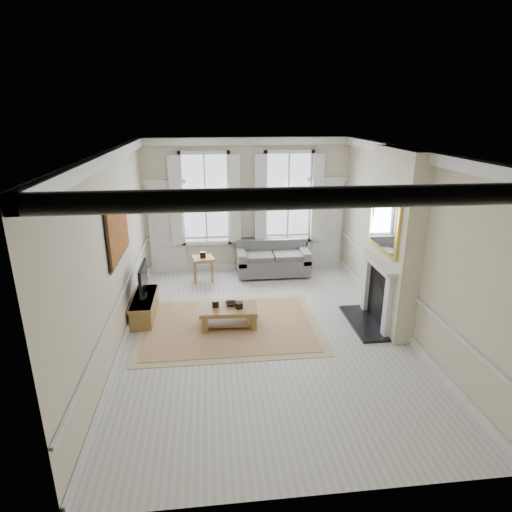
{
  "coord_description": "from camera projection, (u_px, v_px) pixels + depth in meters",
  "views": [
    {
      "loc": [
        -0.97,
        -7.1,
        4.02
      ],
      "look_at": [
        -0.07,
        0.93,
        1.25
      ],
      "focal_mm": 30.0,
      "sensor_mm": 36.0,
      "label": 1
    }
  ],
  "objects": [
    {
      "name": "floor",
      "position": [
        265.0,
        334.0,
        8.08
      ],
      "size": [
        7.2,
        7.2,
        0.0
      ],
      "primitive_type": "plane",
      "color": "#B7B5AD",
      "rests_on": "ground"
    },
    {
      "name": "ceiling",
      "position": [
        267.0,
        150.0,
        6.97
      ],
      "size": [
        7.2,
        7.2,
        0.0
      ],
      "primitive_type": "plane",
      "rotation": [
        3.14,
        0.0,
        0.0
      ],
      "color": "white",
      "rests_on": "back_wall"
    },
    {
      "name": "back_wall",
      "position": [
        247.0,
        206.0,
        10.91
      ],
      "size": [
        5.2,
        0.0,
        5.2
      ],
      "primitive_type": "plane",
      "rotation": [
        1.57,
        0.0,
        0.0
      ],
      "color": "beige",
      "rests_on": "floor"
    },
    {
      "name": "left_wall",
      "position": [
        114.0,
        254.0,
        7.25
      ],
      "size": [
        0.0,
        7.2,
        7.2
      ],
      "primitive_type": "plane",
      "rotation": [
        1.57,
        0.0,
        1.57
      ],
      "color": "beige",
      "rests_on": "floor"
    },
    {
      "name": "right_wall",
      "position": [
        407.0,
        244.0,
        7.8
      ],
      "size": [
        0.0,
        7.2,
        7.2
      ],
      "primitive_type": "plane",
      "rotation": [
        1.57,
        0.0,
        -1.57
      ],
      "color": "beige",
      "rests_on": "floor"
    },
    {
      "name": "window_left",
      "position": [
        205.0,
        199.0,
        10.69
      ],
      "size": [
        1.26,
        0.2,
        2.2
      ],
      "primitive_type": null,
      "color": "#B2BCC6",
      "rests_on": "back_wall"
    },
    {
      "name": "window_right",
      "position": [
        288.0,
        197.0,
        10.91
      ],
      "size": [
        1.26,
        0.2,
        2.2
      ],
      "primitive_type": null,
      "color": "#B2BCC6",
      "rests_on": "back_wall"
    },
    {
      "name": "door_left",
      "position": [
        167.0,
        229.0,
        10.83
      ],
      "size": [
        0.9,
        0.08,
        2.3
      ],
      "primitive_type": "cube",
      "color": "silver",
      "rests_on": "floor"
    },
    {
      "name": "door_right",
      "position": [
        325.0,
        225.0,
        11.27
      ],
      "size": [
        0.9,
        0.08,
        2.3
      ],
      "primitive_type": "cube",
      "color": "silver",
      "rests_on": "floor"
    },
    {
      "name": "painting",
      "position": [
        118.0,
        229.0,
        7.42
      ],
      "size": [
        0.05,
        1.66,
        1.06
      ],
      "primitive_type": "cube",
      "color": "#9F581B",
      "rests_on": "left_wall"
    },
    {
      "name": "chimney_breast",
      "position": [
        393.0,
        241.0,
        7.97
      ],
      "size": [
        0.35,
        1.7,
        3.38
      ],
      "primitive_type": "cube",
      "color": "beige",
      "rests_on": "floor"
    },
    {
      "name": "hearth",
      "position": [
        364.0,
        323.0,
        8.47
      ],
      "size": [
        0.55,
        1.5,
        0.05
      ],
      "primitive_type": "cube",
      "color": "black",
      "rests_on": "floor"
    },
    {
      "name": "fireplace",
      "position": [
        377.0,
        289.0,
        8.26
      ],
      "size": [
        0.21,
        1.45,
        1.33
      ],
      "color": "silver",
      "rests_on": "floor"
    },
    {
      "name": "mirror",
      "position": [
        384.0,
        223.0,
        7.83
      ],
      "size": [
        0.06,
        1.26,
        1.06
      ],
      "primitive_type": "cube",
      "color": "gold",
      "rests_on": "chimney_breast"
    },
    {
      "name": "sofa",
      "position": [
        272.0,
        261.0,
        10.95
      ],
      "size": [
        1.81,
        0.88,
        0.85
      ],
      "color": "#5B5B59",
      "rests_on": "floor"
    },
    {
      "name": "side_table",
      "position": [
        203.0,
        262.0,
        10.49
      ],
      "size": [
        0.57,
        0.57,
        0.6
      ],
      "rotation": [
        0.0,
        0.0,
        0.17
      ],
      "color": "brown",
      "rests_on": "floor"
    },
    {
      "name": "rug",
      "position": [
        229.0,
        326.0,
        8.37
      ],
      "size": [
        3.5,
        2.6,
        0.02
      ],
      "primitive_type": "cube",
      "color": "tan",
      "rests_on": "floor"
    },
    {
      "name": "coffee_table",
      "position": [
        229.0,
        311.0,
        8.27
      ],
      "size": [
        1.12,
        0.69,
        0.41
      ],
      "rotation": [
        0.0,
        0.0,
        -0.05
      ],
      "color": "brown",
      "rests_on": "rug"
    },
    {
      "name": "ceramic_pot_a",
      "position": [
        215.0,
        304.0,
        8.24
      ],
      "size": [
        0.13,
        0.13,
        0.13
      ],
      "primitive_type": "cylinder",
      "color": "black",
      "rests_on": "coffee_table"
    },
    {
      "name": "ceramic_pot_b",
      "position": [
        239.0,
        305.0,
        8.2
      ],
      "size": [
        0.16,
        0.16,
        0.11
      ],
      "primitive_type": "cylinder",
      "color": "black",
      "rests_on": "coffee_table"
    },
    {
      "name": "bowl",
      "position": [
        231.0,
        304.0,
        8.33
      ],
      "size": [
        0.23,
        0.23,
        0.06
      ],
      "primitive_type": "imported",
      "rotation": [
        0.0,
        0.0,
        -0.0
      ],
      "color": "black",
      "rests_on": "coffee_table"
    },
    {
      "name": "tv_stand",
      "position": [
        145.0,
        307.0,
        8.67
      ],
      "size": [
        0.41,
        1.27,
        0.46
      ],
      "primitive_type": "cube",
      "color": "brown",
      "rests_on": "floor"
    },
    {
      "name": "tv",
      "position": [
        143.0,
        279.0,
        8.47
      ],
      "size": [
        0.08,
        0.9,
        0.68
      ],
      "color": "black",
      "rests_on": "tv_stand"
    }
  ]
}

